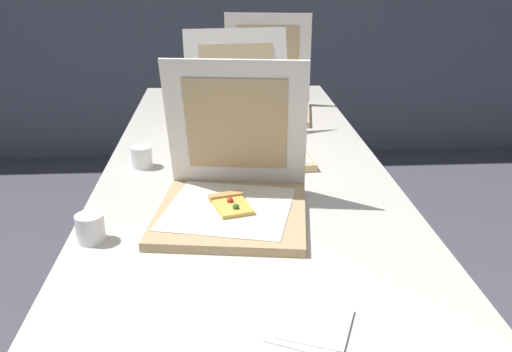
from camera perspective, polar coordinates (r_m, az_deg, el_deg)
The scene contains 8 objects.
table at distance 1.64m, azimuth -1.09°, elevation -1.26°, with size 0.85×2.31×0.75m.
pizza_box_front at distance 1.35m, azimuth -2.49°, elevation -1.79°, with size 0.41×0.41×0.37m.
pizza_box_middle at distance 1.79m, azimuth -1.05°, elevation 4.29°, with size 0.41×0.51×0.37m.
pizza_box_back at distance 2.26m, azimuth 0.98°, elevation 8.07°, with size 0.41×0.41×0.38m.
cup_white_far at distance 1.97m, azimuth -7.59°, elevation 5.10°, with size 0.06×0.06×0.07m, color white.
cup_white_mid at distance 1.69m, azimuth -11.85°, elevation 1.96°, with size 0.06×0.06×0.07m, color white.
cup_white_near_left at distance 1.28m, azimuth -16.91°, elevation -5.24°, with size 0.06×0.06×0.07m, color white.
napkin_pile at distance 0.99m, azimuth 5.82°, elevation -15.29°, with size 0.17×0.17×0.01m.
Camera 1 is at (-0.07, -0.87, 1.35)m, focal length 38.32 mm.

